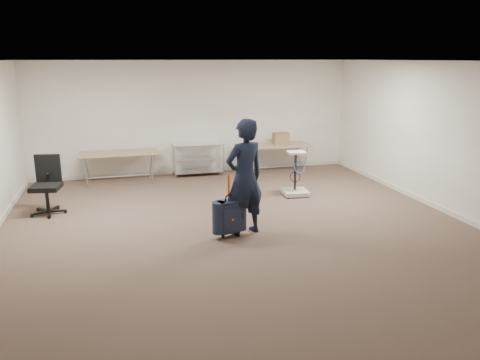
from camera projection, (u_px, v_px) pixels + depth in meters
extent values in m
plane|color=#4E3D2F|center=(242.00, 234.00, 7.80)|extent=(9.00, 9.00, 0.00)
plane|color=beige|center=(195.00, 118.00, 11.65)|extent=(8.00, 0.00, 8.00)
plane|color=beige|center=(413.00, 273.00, 3.24)|extent=(8.00, 0.00, 8.00)
plane|color=beige|center=(456.00, 140.00, 8.44)|extent=(0.00, 9.00, 9.00)
plane|color=white|center=(242.00, 61.00, 7.09)|extent=(8.00, 8.00, 0.00)
cube|color=beige|center=(196.00, 170.00, 11.98)|extent=(8.00, 0.02, 0.10)
cube|color=beige|center=(447.00, 211.00, 8.78)|extent=(0.02, 9.00, 0.10)
cube|color=#9B805F|center=(119.00, 153.00, 10.84)|extent=(1.80, 0.75, 0.03)
cylinder|color=gray|center=(120.00, 176.00, 10.98)|extent=(1.50, 0.02, 0.02)
cylinder|color=gray|center=(85.00, 173.00, 10.46)|extent=(0.13, 0.04, 0.69)
cylinder|color=gray|center=(153.00, 169.00, 10.83)|extent=(0.13, 0.04, 0.69)
cylinder|color=gray|center=(87.00, 167.00, 11.02)|extent=(0.13, 0.04, 0.69)
cylinder|color=gray|center=(151.00, 164.00, 11.40)|extent=(0.13, 0.04, 0.69)
cube|color=#9B805F|center=(274.00, 145.00, 11.78)|extent=(1.80, 0.75, 0.03)
cylinder|color=gray|center=(273.00, 167.00, 11.93)|extent=(1.50, 0.02, 0.02)
cylinder|color=gray|center=(248.00, 164.00, 11.41)|extent=(0.13, 0.04, 0.69)
cylinder|color=gray|center=(306.00, 160.00, 11.78)|extent=(0.13, 0.04, 0.69)
cylinder|color=gray|center=(242.00, 159.00, 11.97)|extent=(0.13, 0.04, 0.69)
cylinder|color=gray|center=(297.00, 156.00, 12.34)|extent=(0.13, 0.04, 0.69)
cylinder|color=silver|center=(175.00, 163.00, 11.26)|extent=(0.02, 0.02, 0.80)
cylinder|color=silver|center=(223.00, 160.00, 11.56)|extent=(0.02, 0.02, 0.80)
cylinder|color=silver|center=(173.00, 159.00, 11.68)|extent=(0.02, 0.02, 0.80)
cylinder|color=silver|center=(220.00, 156.00, 11.98)|extent=(0.02, 0.02, 0.80)
cube|color=silver|center=(198.00, 171.00, 11.70)|extent=(1.20, 0.45, 0.02)
cube|color=silver|center=(198.00, 157.00, 11.61)|extent=(1.20, 0.45, 0.02)
cube|color=silver|center=(198.00, 144.00, 11.53)|extent=(1.20, 0.45, 0.01)
imported|color=black|center=(245.00, 177.00, 7.59)|extent=(0.81, 0.67, 1.92)
cube|color=black|center=(229.00, 216.00, 7.57)|extent=(0.42, 0.30, 0.52)
cube|color=black|center=(229.00, 232.00, 7.66)|extent=(0.37, 0.23, 0.03)
cylinder|color=black|center=(223.00, 236.00, 7.60)|extent=(0.04, 0.07, 0.07)
cylinder|color=black|center=(236.00, 234.00, 7.71)|extent=(0.04, 0.07, 0.07)
torus|color=black|center=(229.00, 199.00, 7.50)|extent=(0.17, 0.06, 0.16)
cube|color=#F4400C|center=(229.00, 187.00, 7.47)|extent=(0.04, 0.01, 0.40)
cylinder|color=black|center=(49.00, 211.00, 8.80)|extent=(0.66, 0.66, 0.10)
cylinder|color=black|center=(47.00, 200.00, 8.74)|extent=(0.07, 0.07, 0.44)
cube|color=black|center=(46.00, 187.00, 8.68)|extent=(0.58, 0.58, 0.09)
cube|color=black|center=(48.00, 168.00, 8.84)|extent=(0.47, 0.14, 0.53)
cube|color=silver|center=(295.00, 192.00, 10.00)|extent=(0.57, 0.57, 0.08)
cylinder|color=black|center=(290.00, 197.00, 9.76)|extent=(0.06, 0.06, 0.04)
cylinder|color=black|center=(295.00, 171.00, 9.93)|extent=(0.05, 0.05, 0.82)
cube|color=silver|center=(297.00, 152.00, 9.78)|extent=(0.39, 0.34, 0.04)
torus|color=blue|center=(300.00, 168.00, 9.79)|extent=(0.27, 0.13, 0.25)
cube|color=olive|center=(281.00, 138.00, 11.86)|extent=(0.38, 0.29, 0.28)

